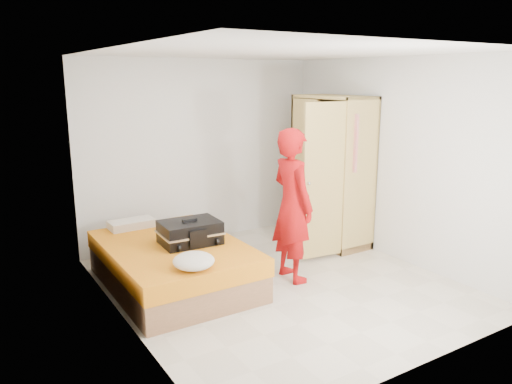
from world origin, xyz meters
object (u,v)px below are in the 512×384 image
wardrobe (331,175)px  bed (174,264)px  suitcase (190,232)px  round_cushion (194,261)px  person (292,205)px

wardrobe → bed: bearing=-174.7°
suitcase → round_cushion: (-0.29, -0.72, -0.05)m
person → suitcase: person is taller
suitcase → round_cushion: bearing=-109.3°
bed → suitcase: suitcase is taller
bed → suitcase: bearing=-25.7°
round_cushion → person: bearing=10.7°
suitcase → round_cushion: 0.78m
wardrobe → person: 1.46m
wardrobe → round_cushion: size_ratio=5.08×
person → round_cushion: person is taller
bed → person: (1.27, -0.55, 0.65)m
person → round_cushion: bearing=102.6°
wardrobe → person: size_ratio=1.17×
suitcase → person: bearing=-20.1°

